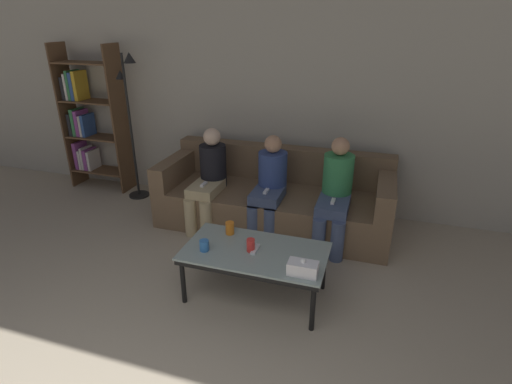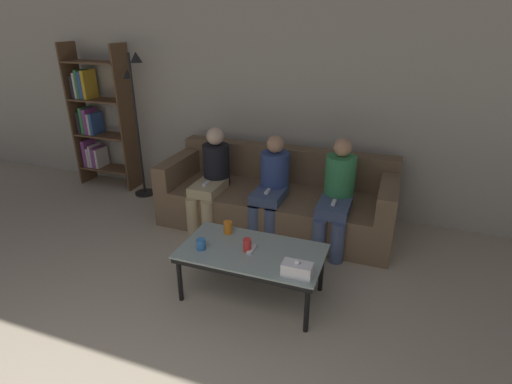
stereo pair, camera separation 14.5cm
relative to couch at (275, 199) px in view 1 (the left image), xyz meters
The scene contains 13 objects.
wall_back 1.15m from the couch, 90.00° to the left, with size 12.00×0.06×2.60m.
couch is the anchor object (origin of this frame).
coffee_table 1.35m from the couch, 81.62° to the right, with size 1.16×0.63×0.44m.
cup_near_left 1.37m from the couch, 83.08° to the right, with size 0.07×0.07×0.11m.
cup_near_right 1.48m from the couch, 97.69° to the right, with size 0.08×0.08×0.09m.
cup_far_center 1.16m from the couch, 94.90° to the right, with size 0.08×0.08×0.11m.
tissue_box 1.67m from the couch, 67.81° to the right, with size 0.22×0.12×0.13m.
game_remote 1.35m from the couch, 81.62° to the right, with size 0.04×0.15×0.02m.
bookshelf 2.76m from the couch, behind, with size 0.83×0.32×1.89m.
standing_lamp 2.06m from the couch, behind, with size 0.31×0.26×1.81m.
seated_person_left_end 0.77m from the couch, 161.35° to the right, with size 0.31×0.66×1.08m.
seated_person_mid_left 0.34m from the couch, 90.00° to the right, with size 0.31×0.62×1.06m.
seated_person_mid_right 0.78m from the couch, 18.68° to the right, with size 0.31×0.68×1.09m.
Camera 1 is at (1.04, -0.40, 2.16)m, focal length 28.00 mm.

